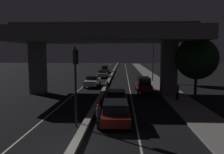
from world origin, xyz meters
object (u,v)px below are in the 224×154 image
(car_dark_red_lead, at_px, (115,112))
(motorcycle_white_filtering_mid, at_px, (106,98))
(car_dark_red_third, at_px, (143,84))
(car_white_lead_oncoming, at_px, (92,81))
(traffic_light_left_of_median, at_px, (76,73))
(motorcycle_blue_filtering_far, at_px, (107,88))
(street_lamp, at_px, (151,57))
(car_silver_second_oncoming, at_px, (103,74))
(car_dark_red_second, at_px, (117,97))
(car_dark_red_third_oncoming, at_px, (105,69))
(motorcycle_black_filtering_near, at_px, (98,117))
(pedestrian_on_sidewalk, at_px, (177,92))

(car_dark_red_lead, bearing_deg, motorcycle_white_filtering_mid, 8.06)
(motorcycle_white_filtering_mid, bearing_deg, car_dark_red_third, -32.33)
(car_white_lead_oncoming, bearing_deg, motorcycle_white_filtering_mid, 16.08)
(traffic_light_left_of_median, distance_m, car_white_lead_oncoming, 18.00)
(car_dark_red_lead, relative_size, motorcycle_blue_filtering_far, 2.13)
(street_lamp, height_order, motorcycle_blue_filtering_far, street_lamp)
(street_lamp, relative_size, car_silver_second_oncoming, 1.73)
(traffic_light_left_of_median, bearing_deg, car_silver_second_oncoming, 91.92)
(car_dark_red_second, bearing_deg, car_dark_red_lead, 178.13)
(car_dark_red_second, distance_m, motorcycle_blue_filtering_far, 6.61)
(car_dark_red_lead, distance_m, motorcycle_white_filtering_mid, 5.97)
(car_dark_red_third_oncoming, height_order, motorcycle_blue_filtering_far, car_dark_red_third_oncoming)
(motorcycle_blue_filtering_far, bearing_deg, motorcycle_white_filtering_mid, -172.29)
(car_white_lead_oncoming, relative_size, motorcycle_black_filtering_near, 2.48)
(traffic_light_left_of_median, relative_size, car_dark_red_lead, 1.34)
(motorcycle_white_filtering_mid, bearing_deg, motorcycle_black_filtering_near, 177.52)
(street_lamp, relative_size, car_dark_red_lead, 1.81)
(street_lamp, distance_m, motorcycle_white_filtering_mid, 19.04)
(traffic_light_left_of_median, distance_m, car_silver_second_oncoming, 29.66)
(car_dark_red_third, relative_size, motorcycle_white_filtering_mid, 2.33)
(traffic_light_left_of_median, relative_size, car_silver_second_oncoming, 1.29)
(car_white_lead_oncoming, bearing_deg, car_dark_red_lead, 14.68)
(car_white_lead_oncoming, xyz_separation_m, car_dark_red_third_oncoming, (0.04, 23.61, 0.10))
(car_dark_red_second, bearing_deg, car_white_lead_oncoming, 16.36)
(car_dark_red_third, bearing_deg, car_silver_second_oncoming, 21.06)
(motorcycle_white_filtering_mid, bearing_deg, pedestrian_on_sidewalk, -78.61)
(motorcycle_blue_filtering_far, bearing_deg, car_silver_second_oncoming, 11.69)
(street_lamp, xyz_separation_m, car_dark_red_lead, (-5.29, -23.42, -3.51))
(car_dark_red_third, distance_m, motorcycle_white_filtering_mid, 8.31)
(car_dark_red_third, relative_size, motorcycle_blue_filtering_far, 2.33)
(car_dark_red_lead, bearing_deg, motorcycle_blue_filtering_far, 4.39)
(car_dark_red_lead, xyz_separation_m, car_white_lead_oncoming, (-4.00, 17.15, -0.06))
(car_dark_red_lead, bearing_deg, car_white_lead_oncoming, 10.79)
(car_dark_red_third, xyz_separation_m, car_silver_second_oncoming, (-6.74, 15.91, -0.23))
(car_white_lead_oncoming, xyz_separation_m, motorcycle_black_filtering_near, (2.85, -17.53, -0.16))
(car_dark_red_third, relative_size, car_silver_second_oncoming, 1.05)
(car_silver_second_oncoming, xyz_separation_m, motorcycle_blue_filtering_far, (2.14, -16.62, -0.15))
(car_dark_red_lead, relative_size, motorcycle_black_filtering_near, 2.07)
(car_silver_second_oncoming, distance_m, pedestrian_on_sidewalk, 23.48)
(street_lamp, xyz_separation_m, car_silver_second_oncoming, (-8.89, 5.52, -3.59))
(street_lamp, bearing_deg, pedestrian_on_sidewalk, -87.11)
(car_white_lead_oncoming, distance_m, car_silver_second_oncoming, 11.79)
(car_dark_red_third_oncoming, height_order, motorcycle_white_filtering_mid, car_dark_red_third_oncoming)
(car_dark_red_lead, xyz_separation_m, motorcycle_black_filtering_near, (-1.15, -0.37, -0.22))
(car_dark_red_third, height_order, pedestrian_on_sidewalk, car_dark_red_third)
(traffic_light_left_of_median, xyz_separation_m, car_dark_red_lead, (2.61, 0.57, -2.79))
(car_dark_red_third_oncoming, bearing_deg, pedestrian_on_sidewalk, 17.56)
(street_lamp, relative_size, car_white_lead_oncoming, 1.51)
(motorcycle_white_filtering_mid, bearing_deg, motorcycle_blue_filtering_far, 1.54)
(car_dark_red_third_oncoming, distance_m, motorcycle_blue_filtering_far, 28.56)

